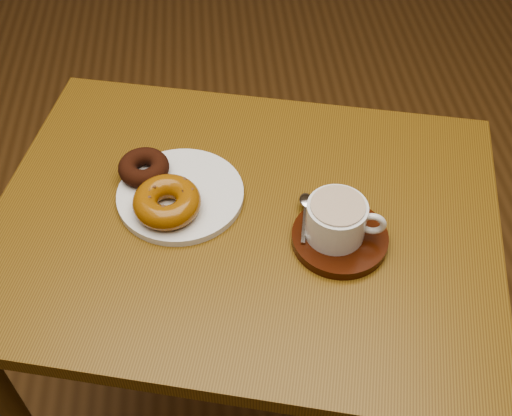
{
  "coord_description": "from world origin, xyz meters",
  "views": [
    {
      "loc": [
        0.23,
        -0.59,
        1.65
      ],
      "look_at": [
        0.29,
        0.13,
        0.84
      ],
      "focal_mm": 45.0,
      "sensor_mm": 36.0,
      "label": 1
    }
  ],
  "objects": [
    {
      "name": "donut_caramel",
      "position": [
        0.14,
        0.15,
        0.85
      ],
      "size": [
        0.16,
        0.16,
        0.04
      ],
      "rotation": [
        0.0,
        0.0,
        -0.51
      ],
      "color": "#854E0E",
      "rests_on": "donut_plate"
    },
    {
      "name": "cafe_table",
      "position": [
        0.27,
        0.13,
        0.69
      ],
      "size": [
        1.0,
        0.85,
        0.82
      ],
      "rotation": [
        0.0,
        0.0,
        -0.25
      ],
      "color": "brown",
      "rests_on": "ground"
    },
    {
      "name": "donut_cinnamon",
      "position": [
        0.1,
        0.24,
        0.85
      ],
      "size": [
        0.12,
        0.12,
        0.03
      ],
      "primitive_type": "torus",
      "rotation": [
        0.0,
        0.0,
        -0.51
      ],
      "color": "black",
      "rests_on": "donut_plate"
    },
    {
      "name": "donut_plate",
      "position": [
        0.16,
        0.19,
        0.82
      ],
      "size": [
        0.28,
        0.28,
        0.01
      ],
      "primitive_type": "cylinder",
      "rotation": [
        0.0,
        0.0,
        -0.31
      ],
      "color": "silver",
      "rests_on": "cafe_table"
    },
    {
      "name": "teaspoon",
      "position": [
        0.38,
        0.13,
        0.84
      ],
      "size": [
        0.03,
        0.11,
        0.01
      ],
      "rotation": [
        0.0,
        0.0,
        -0.2
      ],
      "color": "silver",
      "rests_on": "saucer"
    },
    {
      "name": "coffee_cup",
      "position": [
        0.42,
        0.07,
        0.87
      ],
      "size": [
        0.13,
        0.1,
        0.07
      ],
      "rotation": [
        0.0,
        0.0,
        -0.27
      ],
      "color": "silver",
      "rests_on": "saucer"
    },
    {
      "name": "saucer",
      "position": [
        0.42,
        0.06,
        0.82
      ],
      "size": [
        0.22,
        0.22,
        0.02
      ],
      "primitive_type": "cylinder",
      "rotation": [
        0.0,
        0.0,
        -0.5
      ],
      "color": "black",
      "rests_on": "cafe_table"
    }
  ]
}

